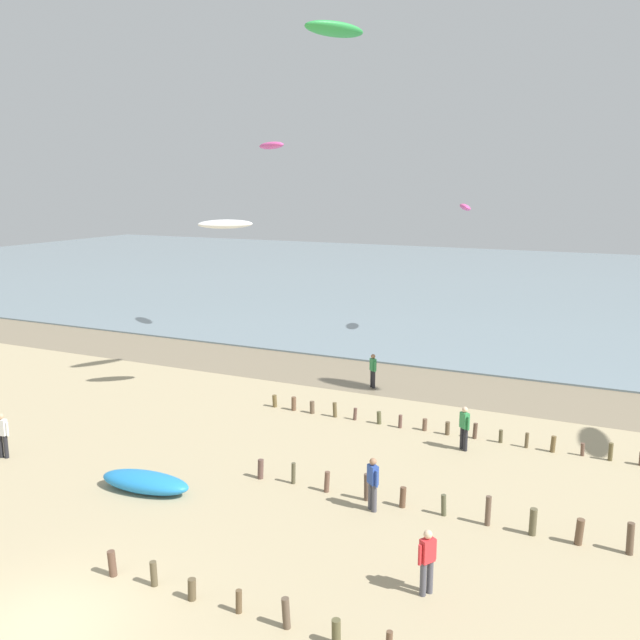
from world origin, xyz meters
name	(u,v)px	position (x,y,z in m)	size (l,w,h in m)	color
ground_plane	(43,627)	(0.00, 0.00, 0.00)	(160.00, 160.00, 0.00)	tan
wet_sand_strip	(384,379)	(0.00, 22.45, 0.00)	(120.00, 5.69, 0.01)	#84755B
sea	(514,283)	(0.00, 60.30, 0.05)	(160.00, 70.00, 0.10)	gray
groyne_mid	(446,504)	(6.89, 9.18, 0.39)	(11.80, 0.32, 0.93)	brown
groyne_far	(446,428)	(5.02, 15.99, 0.28)	(17.38, 0.35, 0.68)	brown
person_nearest_camera	(373,482)	(4.73, 8.60, 0.92)	(0.46, 0.40, 1.71)	#4C4C56
person_by_waterline	(427,560)	(7.53, 5.02, 0.92)	(0.38, 0.50, 1.71)	#4C4C56
person_left_flank	(464,427)	(6.08, 14.67, 0.92)	(0.46, 0.40, 1.71)	#232328
person_right_flank	(2,434)	(-9.05, 6.64, 0.92)	(0.56, 0.28, 1.71)	#232328
person_far_down_beach	(373,370)	(0.04, 20.75, 0.92)	(0.42, 0.44, 1.71)	#232328
grounded_kite	(145,482)	(-2.50, 6.64, 0.32)	(3.21, 1.15, 0.64)	#2384D1
kite_aloft_0	(225,224)	(-5.22, 15.96, 8.17)	(2.44, 0.78, 0.39)	white
kite_aloft_1	(335,29)	(-0.72, 17.68, 16.21)	(2.97, 0.95, 0.48)	green
kite_aloft_3	(465,207)	(1.27, 33.23, 8.47)	(2.21, 0.71, 0.35)	#E54C99
kite_aloft_6	(271,146)	(-9.81, 28.35, 12.23)	(2.83, 0.91, 0.45)	#E54C99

